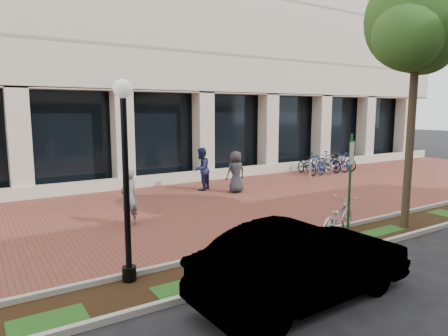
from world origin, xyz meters
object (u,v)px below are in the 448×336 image
pedestrian_right (236,172)px  sedan_near_curb (305,262)px  parking_sign (351,174)px  pedestrian_left (129,197)px  pedestrian_mid (201,169)px  street_tree (418,27)px  lamppost (126,170)px  bike_rack_cluster (325,163)px  locked_bicycle (338,217)px  bollard (310,171)px

pedestrian_right → sedan_near_curb: 9.41m
parking_sign → sedan_near_curb: bearing=-171.4°
pedestrian_left → pedestrian_mid: (4.33, 3.45, 0.06)m
parking_sign → pedestrian_right: 6.64m
street_tree → pedestrian_mid: (-2.33, 7.86, -4.66)m
lamppost → bike_rack_cluster: bearing=29.7°
pedestrian_right → sedan_near_curb: bearing=64.6°
locked_bicycle → pedestrian_left: pedestrian_left is taller
pedestrian_left → pedestrian_mid: bearing=-168.6°
lamppost → street_tree: bearing=-4.9°
bike_rack_cluster → street_tree: bearing=-114.5°
street_tree → sedan_near_curb: street_tree is taller
locked_bicycle → pedestrian_right: size_ratio=1.09×
parking_sign → street_tree: bearing=-24.6°
pedestrian_mid → street_tree: bearing=71.9°
parking_sign → street_tree: (2.24, -0.15, 3.83)m
bollard → bike_rack_cluster: 3.40m
bike_rack_cluster → sedan_near_curb: bearing=-128.4°
parking_sign → pedestrian_right: (0.86, 6.53, -0.87)m
locked_bicycle → pedestrian_right: (0.82, 6.13, 0.37)m
parking_sign → pedestrian_mid: parking_sign is taller
street_tree → pedestrian_left: 9.27m
lamppost → bollard: 12.54m
locked_bicycle → sedan_near_curb: size_ratio=0.44×
pedestrian_left → bike_rack_cluster: bearing=171.2°
pedestrian_mid → pedestrian_right: bearing=94.3°
street_tree → bike_rack_cluster: 11.46m
locked_bicycle → pedestrian_mid: pedestrian_mid is taller
pedestrian_mid → parking_sign: bearing=56.1°
lamppost → locked_bicycle: 6.03m
pedestrian_left → pedestrian_mid: size_ratio=0.93×
bollard → bike_rack_cluster: (2.89, 1.79, -0.00)m
lamppost → parking_sign: bearing=-5.3°
pedestrian_left → sedan_near_curb: 6.23m
pedestrian_right → pedestrian_mid: bearing=-50.0°
locked_bicycle → sedan_near_curb: bearing=104.2°
bollard → bike_rack_cluster: bearing=31.8°
sedan_near_curb → lamppost: bearing=42.2°
parking_sign → bike_rack_cluster: parking_sign is taller
street_tree → pedestrian_right: bearing=101.6°
parking_sign → bike_rack_cluster: bearing=25.6°
pedestrian_mid → sedan_near_curb: bearing=36.6°
pedestrian_left → sedan_near_curb: size_ratio=0.40×
locked_bicycle → lamppost: bearing=69.0°
parking_sign → street_tree: street_tree is taller
parking_sign → sedan_near_curb: 3.98m
bollard → lamppost: bearing=-150.8°
parking_sign → pedestrian_mid: size_ratio=1.53×
locked_bicycle → street_tree: bearing=-123.7°
parking_sign → lamppost: size_ratio=0.70×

